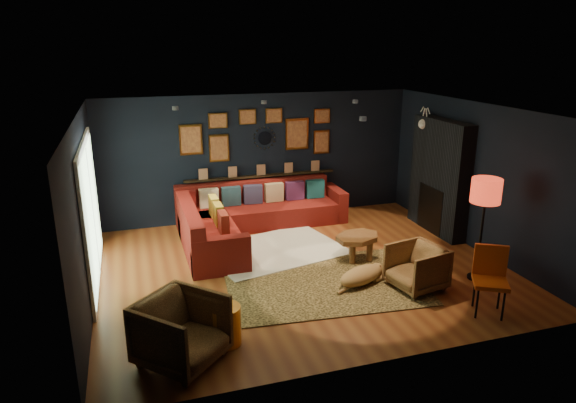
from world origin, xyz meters
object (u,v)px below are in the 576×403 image
object	(u,v)px
floor_lamp	(486,195)
pouf	(211,237)
orange_chair	(490,274)
armchair_left	(181,328)
gold_stool	(225,325)
coffee_table	(358,240)
sectional	(242,219)
armchair_right	(417,265)
dog	(361,272)

from	to	relation	value
floor_lamp	pouf	bearing A→B (deg)	146.55
floor_lamp	orange_chair	bearing A→B (deg)	-119.50
armchair_left	gold_stool	distance (m)	0.63
coffee_table	orange_chair	xyz separation A→B (m)	(0.99, -2.13, 0.19)
sectional	floor_lamp	xyz separation A→B (m)	(3.11, -3.01, 1.06)
sectional	coffee_table	world-z (taller)	sectional
sectional	gold_stool	world-z (taller)	sectional
armchair_right	dog	xyz separation A→B (m)	(-0.74, 0.36, -0.17)
pouf	orange_chair	xyz separation A→B (m)	(3.29, -3.41, 0.33)
sectional	armchair_right	distance (m)	3.62
sectional	gold_stool	distance (m)	3.76
pouf	floor_lamp	bearing A→B (deg)	-33.45
pouf	armchair_right	xyz separation A→B (m)	(2.70, -2.51, 0.15)
orange_chair	floor_lamp	distance (m)	1.32
gold_stool	dog	bearing A→B (deg)	22.77
orange_chair	sectional	bearing A→B (deg)	153.77
armchair_left	sectional	bearing A→B (deg)	24.14
sectional	orange_chair	distance (m)	4.70
pouf	dog	distance (m)	2.92
armchair_left	floor_lamp	world-z (taller)	floor_lamp
armchair_left	gold_stool	bearing A→B (deg)	-20.01
pouf	gold_stool	world-z (taller)	gold_stool
armchair_right	floor_lamp	size ratio (longest dim) A/B	0.46
coffee_table	armchair_right	xyz separation A→B (m)	(0.40, -1.23, 0.01)
pouf	orange_chair	distance (m)	4.75
armchair_left	dog	bearing A→B (deg)	-20.74
coffee_table	armchair_right	size ratio (longest dim) A/B	1.36
sectional	orange_chair	world-z (taller)	orange_chair
pouf	coffee_table	bearing A→B (deg)	-29.10
armchair_right	armchair_left	bearing A→B (deg)	-87.66
armchair_left	gold_stool	xyz separation A→B (m)	(0.55, 0.24, -0.19)
gold_stool	orange_chair	bearing A→B (deg)	-4.59
coffee_table	dog	distance (m)	0.95
armchair_right	dog	bearing A→B (deg)	-126.95
armchair_right	orange_chair	bearing A→B (deg)	22.08
pouf	armchair_right	size ratio (longest dim) A/B	0.78
dog	sectional	bearing A→B (deg)	93.30
orange_chair	dog	bearing A→B (deg)	166.49
coffee_table	orange_chair	bearing A→B (deg)	-65.09
sectional	armchair_left	size ratio (longest dim) A/B	3.83
coffee_table	sectional	bearing A→B (deg)	132.23
orange_chair	dog	world-z (taller)	orange_chair
armchair_left	armchair_right	size ratio (longest dim) A/B	1.19
armchair_right	orange_chair	distance (m)	1.09
coffee_table	dog	xyz separation A→B (m)	(-0.33, -0.87, -0.17)
coffee_table	floor_lamp	size ratio (longest dim) A/B	0.62
gold_stool	orange_chair	size ratio (longest dim) A/B	0.53
sectional	dog	bearing A→B (deg)	-64.20
coffee_table	armchair_right	bearing A→B (deg)	-71.86
armchair_right	gold_stool	bearing A→B (deg)	-89.65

